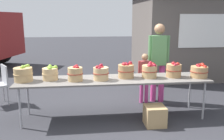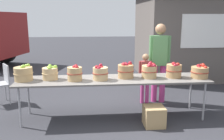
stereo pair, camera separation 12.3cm
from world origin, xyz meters
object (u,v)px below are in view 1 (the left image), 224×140
Objects in this scene: apple_basket_red_2 at (126,71)px; apple_basket_red_5 at (199,71)px; folding_chair at (0,82)px; apple_basket_red_0 at (75,74)px; produce_crate at (155,116)px; apple_basket_red_1 at (101,73)px; apple_basket_green_1 at (50,73)px; market_table at (114,80)px; apple_basket_green_0 at (23,74)px; vendor_adult at (159,57)px; apple_basket_red_3 at (150,71)px; apple_basket_red_4 at (174,70)px; child_customer at (144,74)px.

apple_basket_red_2 reaches higher than apple_basket_red_5.
apple_basket_red_0 is at bearing 26.83° from folding_chair.
produce_crate is at bearing -48.82° from apple_basket_red_2.
apple_basket_red_1 is 2.36m from folding_chair.
apple_basket_red_2 is (1.39, -0.00, 0.01)m from apple_basket_green_1.
apple_basket_red_5 reaches higher than produce_crate.
apple_basket_green_1 is 1.39m from apple_basket_red_2.
market_table is 1.62m from apple_basket_green_0.
apple_basket_green_1 is at bearing 164.76° from produce_crate.
apple_basket_red_1 is 1.57m from vendor_adult.
apple_basket_red_1 reaches higher than apple_basket_green_1.
apple_basket_green_1 is 2.35m from vendor_adult.
apple_basket_red_5 is 0.19× the size of vendor_adult.
folding_chair is at bearing 155.15° from produce_crate.
apple_basket_red_1 is at bearing 32.84° from folding_chair.
apple_basket_red_3 is 1.00× the size of apple_basket_red_4.
apple_basket_red_0 is 0.46m from apple_basket_red_1.
apple_basket_red_5 is at bearing -0.28° from apple_basket_red_0.
folding_chair reaches higher than produce_crate.
apple_basket_red_4 is (0.47, -0.00, 0.00)m from apple_basket_red_3.
child_customer reaches higher than apple_basket_red_0.
apple_basket_green_0 reaches higher than market_table.
apple_basket_red_1 is at bearing 35.98° from child_customer.
market_table is 10.35× the size of apple_basket_green_0.
market_table is 1.62m from apple_basket_red_5.
apple_basket_green_1 is (0.46, 0.04, -0.01)m from apple_basket_green_0.
apple_basket_green_1 is 0.17× the size of vendor_adult.
child_customer is 3.12m from folding_chair.
apple_basket_red_5 is 4.11m from folding_chair.
vendor_adult reaches higher than apple_basket_green_0.
apple_basket_red_1 is 1.28m from child_customer.
apple_basket_red_5 is 1.18m from child_customer.
apple_basket_red_2 is at bearing 1.13° from apple_basket_green_0.
vendor_adult is 1.57× the size of child_customer.
apple_basket_green_0 is at bearing 179.83° from apple_basket_red_4.
apple_basket_red_0 is (-0.70, -0.06, 0.16)m from market_table.
child_customer is (1.01, 0.76, -0.23)m from apple_basket_red_1.
apple_basket_green_0 is 1.16× the size of apple_basket_red_1.
apple_basket_green_1 is 0.99× the size of apple_basket_red_3.
apple_basket_red_3 is 0.84m from produce_crate.
apple_basket_red_3 is at bearing -5.36° from apple_basket_red_2.
apple_basket_green_1 is 0.46m from apple_basket_red_0.
apple_basket_red_0 is 1.67m from child_customer.
produce_crate is (3.02, -1.40, -0.33)m from folding_chair.
market_table is at bearing 4.88° from apple_basket_red_0.
apple_basket_red_0 is 1.01× the size of apple_basket_red_3.
apple_basket_red_0 is at bearing -177.88° from apple_basket_red_4.
apple_basket_red_0 is 0.90× the size of apple_basket_red_5.
folding_chair is (-1.20, 0.90, -0.36)m from apple_basket_green_1.
apple_basket_green_1 is 1.54m from folding_chair.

